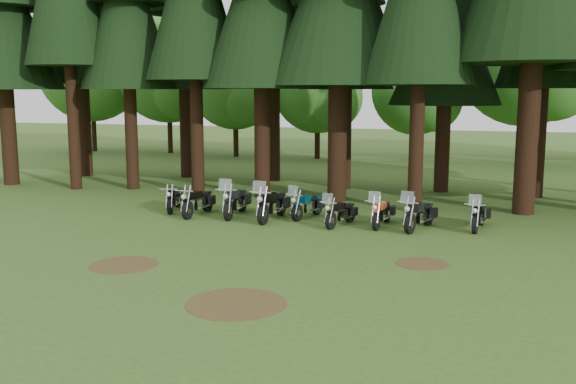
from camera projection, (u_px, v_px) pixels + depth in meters
name	position (u px, v px, depth m)	size (l,w,h in m)	color
ground	(257.00, 255.00, 17.87)	(120.00, 120.00, 0.00)	#375A20
pine_back_4	(448.00, 4.00, 27.86)	(4.94, 4.94, 13.78)	black
decid_0	(94.00, 72.00, 47.30)	(8.00, 7.78, 10.00)	black
decid_1	(171.00, 72.00, 45.97)	(7.91, 7.69, 9.88)	black
decid_2	(238.00, 84.00, 43.53)	(6.72, 6.53, 8.40)	black
decid_3	(321.00, 91.00, 42.24)	(6.12, 5.95, 7.65)	black
decid_4	(420.00, 93.00, 41.52)	(5.93, 5.76, 7.41)	black
decid_5	(532.00, 62.00, 38.66)	(8.45, 8.21, 10.56)	black
dirt_patch_0	(124.00, 265.00, 16.88)	(1.80, 1.80, 0.01)	#4C3D1E
dirt_patch_1	(422.00, 263.00, 17.01)	(1.40, 1.40, 0.01)	#4C3D1E
dirt_patch_2	(236.00, 304.00, 13.81)	(2.20, 2.20, 0.01)	#4C3D1E
motorcycle_0	(174.00, 200.00, 24.48)	(0.70, 1.99, 0.83)	black
motorcycle_1	(198.00, 203.00, 23.53)	(0.34, 2.23, 0.91)	black
motorcycle_2	(235.00, 202.00, 23.37)	(0.54, 2.44, 1.53)	black
motorcycle_3	(272.00, 206.00, 22.66)	(0.49, 2.47, 1.56)	black
motorcycle_4	(307.00, 206.00, 23.09)	(0.79, 2.05, 1.30)	black
motorcycle_5	(341.00, 214.00, 21.71)	(0.76, 1.97, 1.25)	black
motorcycle_6	(382.00, 213.00, 21.65)	(0.47, 2.13, 1.34)	black
motorcycle_7	(419.00, 215.00, 21.11)	(0.90, 2.24, 1.42)	black
motorcycle_8	(479.00, 216.00, 21.15)	(0.53, 2.10, 1.32)	black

